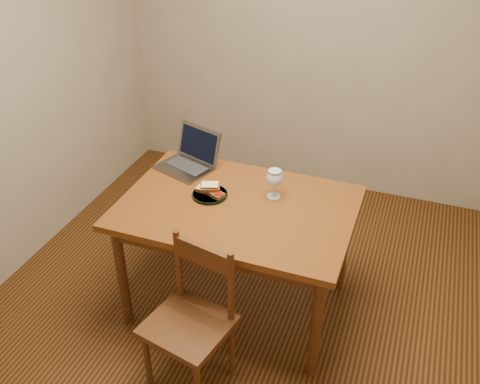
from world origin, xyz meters
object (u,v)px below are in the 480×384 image
(plate, at_px, (210,195))
(laptop, at_px, (191,157))
(table, at_px, (237,217))
(milk_glass, at_px, (274,184))
(chair, at_px, (190,315))

(plate, distance_m, laptop, 0.38)
(table, relative_size, laptop, 3.24)
(plate, xyz_separation_m, milk_glass, (0.35, 0.12, 0.08))
(plate, height_order, laptop, laptop)
(chair, bearing_deg, milk_glass, 88.33)
(chair, bearing_deg, table, 100.30)
(chair, xyz_separation_m, milk_glass, (0.19, 0.76, 0.37))
(table, xyz_separation_m, plate, (-0.18, 0.03, 0.09))
(plate, relative_size, laptop, 0.51)
(milk_glass, bearing_deg, chair, -103.82)
(table, bearing_deg, plate, 170.27)
(milk_glass, bearing_deg, laptop, 164.30)
(table, height_order, plate, plate)
(chair, relative_size, plate, 2.29)
(chair, xyz_separation_m, plate, (-0.16, 0.65, 0.29))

